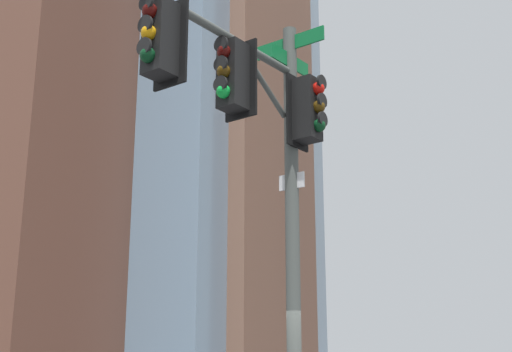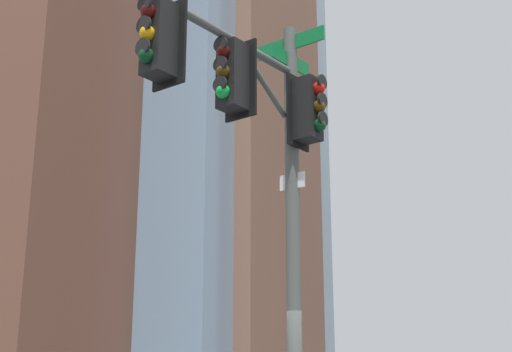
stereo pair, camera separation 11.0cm
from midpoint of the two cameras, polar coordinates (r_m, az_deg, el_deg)
name	(u,v)px [view 1 (the left image)]	position (r m, az deg, el deg)	size (l,w,h in m)	color
signal_pole_assembly	(258,135)	(10.05, -0.13, 3.37)	(1.81, 4.07, 6.99)	#4C514C
building_brick_farside	(157,133)	(62.37, -8.07, 3.49)	(23.41, 18.72, 43.71)	#845B47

